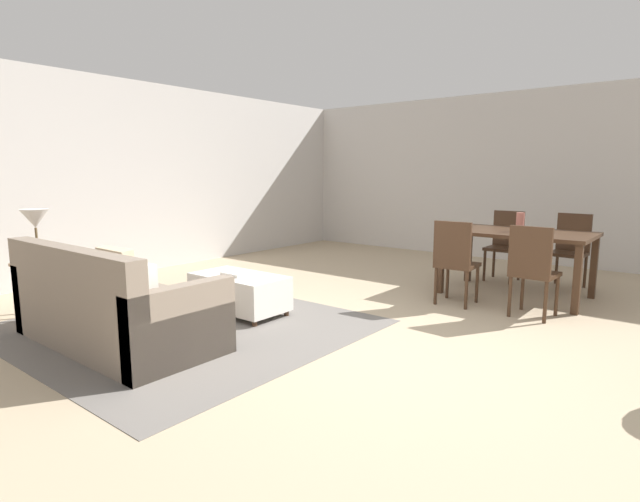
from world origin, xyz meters
The scene contains 15 objects.
ground_plane centered at (0.00, 0.00, 0.00)m, with size 10.80×10.80×0.00m, color tan.
wall_back centered at (0.00, 5.00, 1.35)m, with size 9.00×0.12×2.70m, color beige.
wall_left centered at (-4.50, 0.50, 1.35)m, with size 0.12×11.00×2.70m, color beige.
area_rug centered at (-1.75, -0.56, 0.00)m, with size 3.00×2.80×0.01m, color slate.
couch centered at (-1.82, -1.23, 0.29)m, with size 1.91×0.91×0.86m.
ottoman_table centered at (-1.68, 0.06, 0.23)m, with size 0.99×0.54×0.40m.
side_table centered at (-3.08, -1.27, 0.44)m, with size 0.40×0.40×0.55m.
table_lamp centered at (-3.08, -1.27, 0.96)m, with size 0.26×0.26×0.53m.
dining_table centered at (0.28, 2.57, 0.67)m, with size 1.60×0.96×0.76m.
dining_chair_near_left centered at (-0.10, 1.72, 0.52)m, with size 0.42×0.42×0.92m.
dining_chair_near_right centered at (0.69, 1.74, 0.52)m, with size 0.42×0.42×0.92m.
dining_chair_far_left centered at (-0.12, 3.38, 0.52)m, with size 0.40×0.40×0.92m.
dining_chair_far_right centered at (0.66, 3.46, 0.52)m, with size 0.43×0.43×0.92m.
vase_centerpiece centered at (0.30, 2.57, 0.87)m, with size 0.09×0.09×0.21m, color #B26659.
book_on_ottoman centered at (-1.68, 0.03, 0.42)m, with size 0.26×0.20×0.03m, color silver.
Camera 1 is at (2.05, -3.27, 1.43)m, focal length 27.86 mm.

